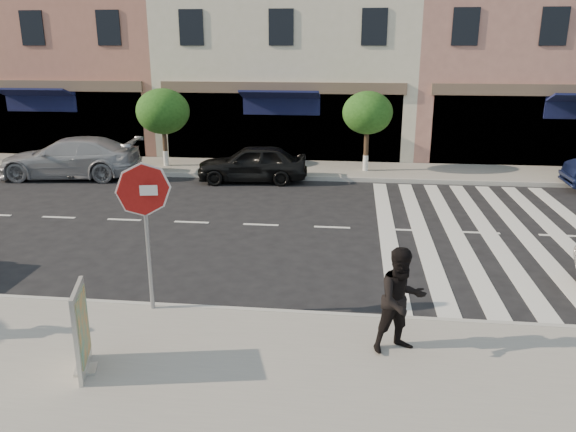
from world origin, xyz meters
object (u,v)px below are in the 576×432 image
object	(u,v)px
car_far_mid	(252,163)
stop_sign	(145,206)
car_far_left	(70,158)
walker	(401,300)
poster_board	(82,331)

from	to	relation	value
car_far_mid	stop_sign	bearing A→B (deg)	-5.02
stop_sign	car_far_left	bearing A→B (deg)	113.03
walker	car_far_mid	distance (m)	12.56
walker	poster_board	distance (m)	4.87
walker	car_far_mid	world-z (taller)	walker
car_far_mid	walker	bearing A→B (deg)	15.71
car_far_left	poster_board	bearing A→B (deg)	22.09
stop_sign	walker	bearing A→B (deg)	-22.52
car_far_mid	poster_board	bearing A→B (deg)	-6.26
poster_board	car_far_mid	world-z (taller)	poster_board
stop_sign	car_far_mid	distance (m)	10.87
walker	poster_board	xyz separation A→B (m)	(-4.72, -1.17, -0.21)
stop_sign	car_far_mid	world-z (taller)	stop_sign
stop_sign	car_far_left	size ratio (longest dim) A/B	0.53
stop_sign	walker	distance (m)	4.69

